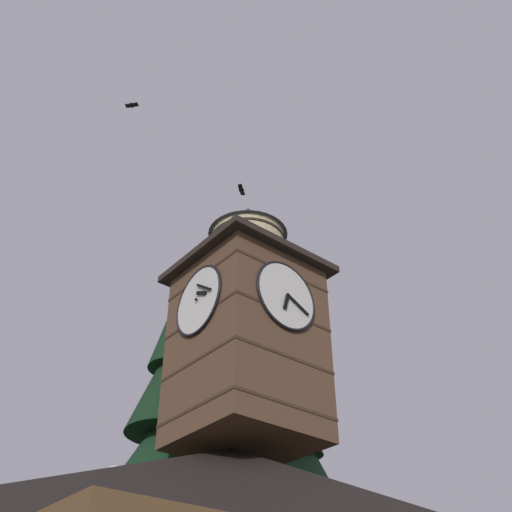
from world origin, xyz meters
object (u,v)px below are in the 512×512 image
clock_tower (247,328)px  flying_bird_low (241,190)px  moon (114,479)px  flying_bird_high (132,105)px

clock_tower → flying_bird_low: size_ratio=13.83×
clock_tower → moon: clock_tower is taller
clock_tower → moon: bearing=-110.3°
moon → flying_bird_high: size_ratio=4.17×
moon → flying_bird_high: 36.59m
flying_bird_high → flying_bird_low: flying_bird_low is taller
flying_bird_high → flying_bird_low: 6.49m
clock_tower → moon: (-11.97, -32.39, 4.20)m
flying_bird_high → moon: bearing=-118.4°
flying_bird_low → clock_tower: bearing=60.4°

